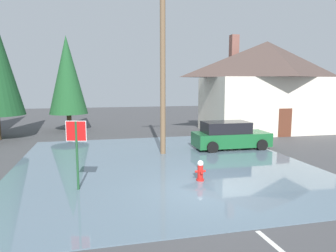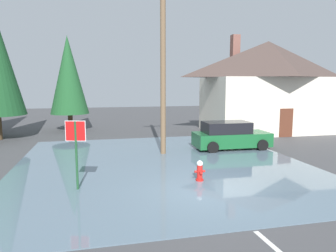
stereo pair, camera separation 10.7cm
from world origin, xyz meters
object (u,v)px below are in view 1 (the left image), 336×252
at_px(parked_car, 230,136).
at_px(stop_sign_near, 77,141).
at_px(pine_tree_short_left, 67,75).
at_px(utility_pole, 163,62).
at_px(fire_hydrant, 200,171).
at_px(house, 266,85).

bearing_deg(parked_car, stop_sign_near, -146.82).
bearing_deg(pine_tree_short_left, utility_pole, -61.28).
height_order(fire_hydrant, house, house).
bearing_deg(pine_tree_short_left, stop_sign_near, -84.69).
height_order(house, parked_car, house).
relative_size(parked_car, pine_tree_short_left, 0.58).
relative_size(fire_hydrant, utility_pole, 0.09).
relative_size(stop_sign_near, pine_tree_short_left, 0.33).
height_order(fire_hydrant, utility_pole, utility_pole).
bearing_deg(stop_sign_near, utility_pole, 49.77).
distance_m(stop_sign_near, fire_hydrant, 4.68).
height_order(house, pine_tree_short_left, house).
height_order(stop_sign_near, house, house).
xyz_separation_m(fire_hydrant, utility_pole, (-0.39, 4.86, 4.38)).
xyz_separation_m(stop_sign_near, pine_tree_short_left, (-1.38, 14.82, 2.61)).
relative_size(house, pine_tree_short_left, 1.33).
height_order(utility_pole, parked_car, utility_pole).
bearing_deg(pine_tree_short_left, parked_car, -45.18).
xyz_separation_m(house, parked_car, (-5.49, -5.63, -2.83)).
distance_m(utility_pole, house, 11.34).
bearing_deg(utility_pole, pine_tree_short_left, 118.72).
bearing_deg(stop_sign_near, fire_hydrant, -0.33).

